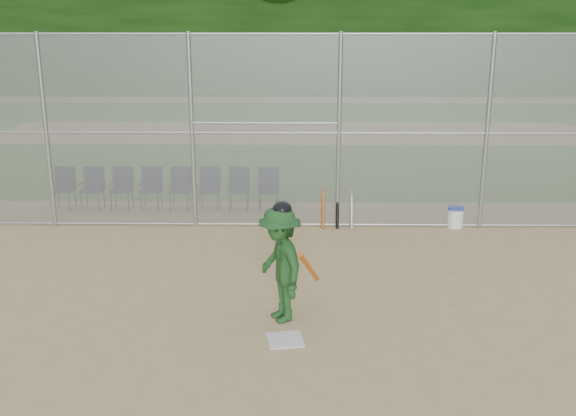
{
  "coord_description": "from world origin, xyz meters",
  "views": [
    {
      "loc": [
        0.16,
        -8.0,
        4.01
      ],
      "look_at": [
        0.0,
        2.5,
        1.1
      ],
      "focal_mm": 40.0,
      "sensor_mm": 36.0,
      "label": 1
    }
  ],
  "objects_px": {
    "home_plate": "(285,340)",
    "chair_0": "(63,189)",
    "batter_at_plate": "(280,264)",
    "water_cooler": "(455,217)"
  },
  "relations": [
    {
      "from": "batter_at_plate",
      "to": "water_cooler",
      "type": "xyz_separation_m",
      "value": [
        3.57,
        4.56,
        -0.63
      ]
    },
    {
      "from": "batter_at_plate",
      "to": "chair_0",
      "type": "height_order",
      "value": "batter_at_plate"
    },
    {
      "from": "home_plate",
      "to": "batter_at_plate",
      "type": "xyz_separation_m",
      "value": [
        -0.08,
        0.66,
        0.84
      ]
    },
    {
      "from": "home_plate",
      "to": "batter_at_plate",
      "type": "height_order",
      "value": "batter_at_plate"
    },
    {
      "from": "batter_at_plate",
      "to": "water_cooler",
      "type": "bearing_deg",
      "value": 51.91
    },
    {
      "from": "home_plate",
      "to": "water_cooler",
      "type": "relative_size",
      "value": 1.07
    },
    {
      "from": "home_plate",
      "to": "chair_0",
      "type": "xyz_separation_m",
      "value": [
        -5.28,
        6.52,
        0.47
      ]
    },
    {
      "from": "home_plate",
      "to": "water_cooler",
      "type": "distance_m",
      "value": 6.28
    },
    {
      "from": "home_plate",
      "to": "chair_0",
      "type": "relative_size",
      "value": 0.49
    },
    {
      "from": "chair_0",
      "to": "water_cooler",
      "type": "bearing_deg",
      "value": -8.46
    }
  ]
}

